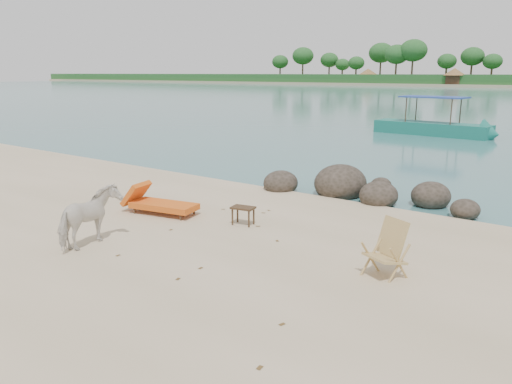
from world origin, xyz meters
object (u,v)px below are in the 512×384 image
side_table (243,217)px  lounge_chair (164,203)px  boulders (355,189)px  cow (90,219)px  deck_chair (385,252)px  boat_near (433,103)px

side_table → lounge_chair: (-2.20, -0.47, 0.11)m
boulders → cow: 7.82m
deck_chair → boulders: bearing=144.9°
deck_chair → boat_near: 22.95m
lounge_chair → deck_chair: 6.15m
cow → side_table: (1.64, 3.06, -0.39)m
cow → boulders: bearing=-120.9°
deck_chair → boat_near: size_ratio=0.13×
boat_near → lounge_chair: bearing=-85.1°
side_table → deck_chair: bearing=-24.6°
side_table → boat_near: bearing=85.3°
side_table → boat_near: size_ratio=0.07×
side_table → boat_near: boat_near is taller
lounge_chair → boat_near: (-0.09, 21.57, 1.50)m
boulders → deck_chair: bearing=-59.6°
boulders → deck_chair: deck_chair is taller
boulders → lounge_chair: bearing=-122.0°
cow → boat_near: (-0.65, 24.15, 1.21)m
cow → lounge_chair: cow is taller
boulders → boat_near: (-3.11, 16.74, 1.61)m
boulders → boat_near: 17.10m
side_table → lounge_chair: size_ratio=0.25×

